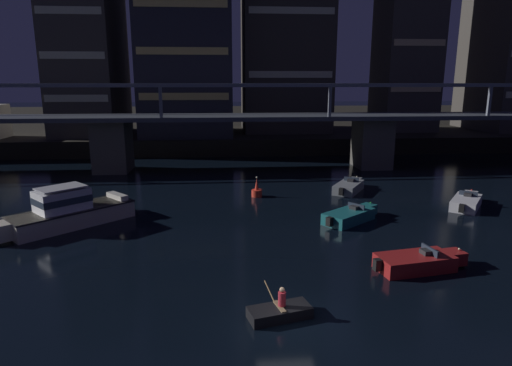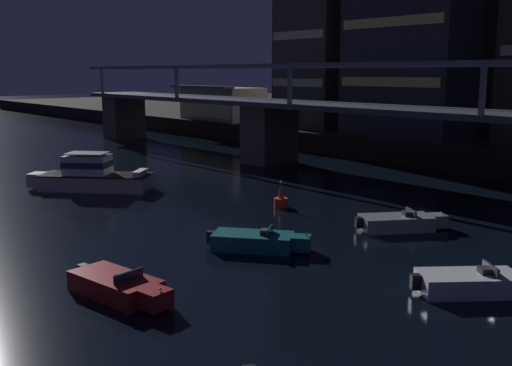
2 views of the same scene
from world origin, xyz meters
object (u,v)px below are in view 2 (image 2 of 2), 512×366
at_px(cabin_cruiser_near_left, 92,176).
at_px(speedboat_near_center, 400,222).
at_px(waterfront_pavilion, 222,103).
at_px(speedboat_near_right, 474,283).
at_px(speedboat_far_left, 119,286).
at_px(speedboat_mid_center, 257,241).
at_px(river_bridge, 394,130).
at_px(channel_buoy, 281,200).
at_px(tower_west_low, 337,13).

bearing_deg(cabin_cruiser_near_left, speedboat_near_center, 20.14).
distance_m(waterfront_pavilion, speedboat_near_center, 51.72).
distance_m(waterfront_pavilion, cabin_cruiser_near_left, 39.53).
xyz_separation_m(speedboat_near_right, speedboat_far_left, (-8.83, -10.89, 0.00)).
height_order(speedboat_near_right, speedboat_far_left, same).
bearing_deg(speedboat_near_center, speedboat_mid_center, -105.67).
xyz_separation_m(waterfront_pavilion, speedboat_near_right, (53.87, -28.62, -4.02)).
bearing_deg(speedboat_mid_center, speedboat_far_left, -81.60).
distance_m(cabin_cruiser_near_left, speedboat_near_center, 23.18).
relative_size(river_bridge, channel_buoy, 52.62).
xyz_separation_m(waterfront_pavilion, channel_buoy, (37.81, -24.12, -3.96)).
relative_size(tower_west_low, cabin_cruiser_near_left, 3.33).
relative_size(speedboat_far_left, channel_buoy, 2.97).
distance_m(speedboat_mid_center, channel_buoy, 9.41).
height_order(river_bridge, cabin_cruiser_near_left, river_bridge).
bearing_deg(river_bridge, speedboat_far_left, -74.72).
bearing_deg(speedboat_far_left, tower_west_low, 122.79).
height_order(waterfront_pavilion, speedboat_far_left, waterfront_pavilion).
height_order(waterfront_pavilion, speedboat_mid_center, waterfront_pavilion).
bearing_deg(speedboat_near_center, tower_west_low, 137.00).
xyz_separation_m(cabin_cruiser_near_left, speedboat_far_left, (20.59, -8.63, -0.64)).
xyz_separation_m(river_bridge, speedboat_far_left, (7.54, -27.60, -3.85)).
bearing_deg(speedboat_near_right, speedboat_mid_center, -164.80).
xyz_separation_m(speedboat_mid_center, speedboat_far_left, (1.21, -8.16, 0.00)).
xyz_separation_m(cabin_cruiser_near_left, speedboat_near_center, (21.76, 7.98, -0.64)).
bearing_deg(speedboat_mid_center, river_bridge, 108.04).
bearing_deg(speedboat_near_right, speedboat_far_left, -129.03).
bearing_deg(speedboat_near_center, waterfront_pavilion, 153.63).
relative_size(tower_west_low, waterfront_pavilion, 2.18).
height_order(river_bridge, channel_buoy, river_bridge).
height_order(speedboat_near_center, speedboat_near_right, same).
bearing_deg(speedboat_mid_center, channel_buoy, 129.79).
height_order(tower_west_low, speedboat_far_left, tower_west_low).
xyz_separation_m(tower_west_low, speedboat_mid_center, (27.34, -36.14, -15.16)).
height_order(cabin_cruiser_near_left, channel_buoy, cabin_cruiser_near_left).
height_order(speedboat_mid_center, channel_buoy, channel_buoy).
bearing_deg(river_bridge, tower_west_low, 141.50).
height_order(river_bridge, speedboat_far_left, river_bridge).
relative_size(speedboat_mid_center, channel_buoy, 2.64).
relative_size(speedboat_mid_center, speedboat_far_left, 0.89).
relative_size(river_bridge, waterfront_pavilion, 7.47).
xyz_separation_m(speedboat_near_center, speedboat_mid_center, (-2.37, -8.44, 0.00)).
bearing_deg(waterfront_pavilion, river_bridge, -17.62).
xyz_separation_m(tower_west_low, speedboat_near_right, (37.37, -33.41, -15.16)).
distance_m(speedboat_far_left, channel_buoy, 17.01).
bearing_deg(channel_buoy, tower_west_low, 126.40).
bearing_deg(waterfront_pavilion, speedboat_far_left, -41.26).
height_order(speedboat_near_center, speedboat_mid_center, same).
bearing_deg(speedboat_mid_center, speedboat_near_right, 15.20).
distance_m(speedboat_near_center, channel_buoy, 8.48).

